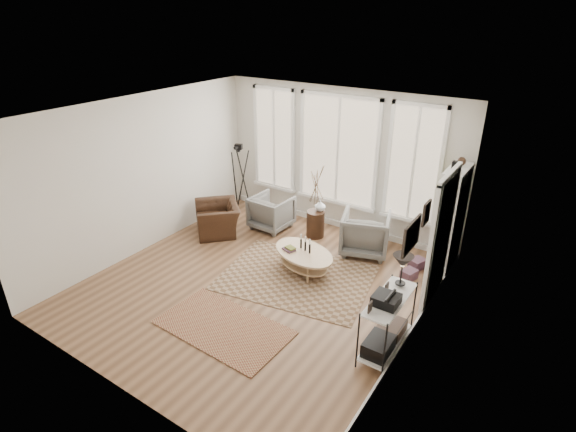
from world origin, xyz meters
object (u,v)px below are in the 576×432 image
Objects in this scene: bookcase at (450,221)px; armchair_right at (365,233)px; side_table at (316,203)px; armchair_left at (271,212)px; low_shelf at (388,318)px; coffee_table at (303,256)px; accent_chair at (218,218)px.

bookcase is 2.33× the size of armchair_right.
side_table is (-1.11, 0.05, 0.33)m from armchair_right.
armchair_left is 0.51× the size of side_table.
coffee_table is (-1.99, 1.09, -0.21)m from low_shelf.
low_shelf is 2.69m from armchair_right.
coffee_table is 2.29m from accent_chair.
side_table is 2.05m from accent_chair.
low_shelf is 3.43m from side_table.
armchair_right reaches higher than armchair_left.
low_shelf reaches higher than armchair_left.
coffee_table is 1.84m from armchair_left.
bookcase is 1.55m from armchair_right.
side_table reaches higher than armchair_left.
armchair_right is at bearing -174.57° from armchair_left.
side_table is at bearing -176.42° from bookcase.
bookcase is 2.56m from low_shelf.
armchair_right is at bearing 60.39° from accent_chair.
coffee_table is (-2.04, -1.43, -0.65)m from bookcase.
accent_chair is (-4.31, -1.11, -0.64)m from bookcase.
side_table is at bearing 136.42° from low_shelf.
low_shelf is at bearing -28.68° from coffee_table.
bookcase is 1.45× the size of coffee_table.
armchair_right is at bearing -2.48° from side_table.
armchair_left is (-3.51, -0.33, -0.60)m from bookcase.
coffee_table is 1.44m from side_table.
bookcase is at bearing 57.40° from accent_chair.
bookcase is 1.58× the size of low_shelf.
armchair_right is (-1.43, -0.21, -0.55)m from bookcase.
accent_chair is (-1.77, -0.95, -0.43)m from side_table.
low_shelf is 4.09m from armchair_left.
armchair_left is 1.06m from side_table.
armchair_left is at bearing 147.57° from low_shelf.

